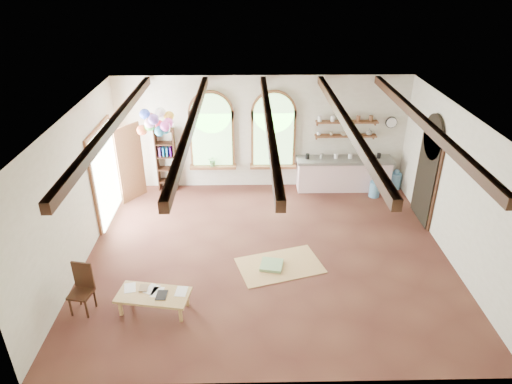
{
  "coord_description": "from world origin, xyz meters",
  "views": [
    {
      "loc": [
        -0.42,
        -8.49,
        5.95
      ],
      "look_at": [
        -0.24,
        0.6,
        1.26
      ],
      "focal_mm": 32.0,
      "sensor_mm": 36.0,
      "label": 1
    }
  ],
  "objects_px": {
    "kitchen_counter": "(343,174)",
    "coffee_table": "(153,296)",
    "balloon_cluster": "(156,122)",
    "side_chair": "(83,298)"
  },
  "relations": [
    {
      "from": "coffee_table",
      "to": "side_chair",
      "type": "height_order",
      "value": "side_chair"
    },
    {
      "from": "balloon_cluster",
      "to": "coffee_table",
      "type": "bearing_deg",
      "value": -83.64
    },
    {
      "from": "coffee_table",
      "to": "balloon_cluster",
      "type": "bearing_deg",
      "value": 96.36
    },
    {
      "from": "coffee_table",
      "to": "balloon_cluster",
      "type": "relative_size",
      "value": 1.23
    },
    {
      "from": "kitchen_counter",
      "to": "side_chair",
      "type": "bearing_deg",
      "value": -139.48
    },
    {
      "from": "coffee_table",
      "to": "side_chair",
      "type": "xyz_separation_m",
      "value": [
        -1.32,
        0.02,
        -0.05
      ]
    },
    {
      "from": "side_chair",
      "to": "balloon_cluster",
      "type": "height_order",
      "value": "balloon_cluster"
    },
    {
      "from": "kitchen_counter",
      "to": "coffee_table",
      "type": "height_order",
      "value": "kitchen_counter"
    },
    {
      "from": "balloon_cluster",
      "to": "side_chair",
      "type": "bearing_deg",
      "value": -101.99
    },
    {
      "from": "coffee_table",
      "to": "balloon_cluster",
      "type": "xyz_separation_m",
      "value": [
        -0.46,
        4.1,
        2.0
      ]
    }
  ]
}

